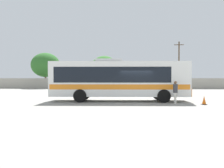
{
  "coord_description": "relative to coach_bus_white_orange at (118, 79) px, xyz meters",
  "views": [
    {
      "loc": [
        -0.78,
        -18.98,
        1.88
      ],
      "look_at": [
        -2.19,
        3.64,
        1.36
      ],
      "focal_mm": 37.35,
      "sensor_mm": 36.0,
      "label": 1
    }
  ],
  "objects": [
    {
      "name": "attendant_by_bus_door",
      "position": [
        4.38,
        -1.8,
        -0.91
      ],
      "size": [
        0.44,
        0.44,
        1.7
      ],
      "color": "silver",
      "rests_on": "ground_plane"
    },
    {
      "name": "parked_car_leftmost_white",
      "position": [
        -7.72,
        20.87,
        -1.09
      ],
      "size": [
        4.43,
        2.18,
        1.46
      ],
      "color": "silver",
      "rests_on": "ground_plane"
    },
    {
      "name": "utility_pole_near",
      "position": [
        10.8,
        26.08,
        2.8
      ],
      "size": [
        1.8,
        0.24,
        8.98
      ],
      "color": "#4C3823",
      "rests_on": "ground_plane"
    },
    {
      "name": "parked_car_third_silver",
      "position": [
        4.39,
        20.36,
        -1.09
      ],
      "size": [
        4.53,
        2.19,
        1.47
      ],
      "color": "#B7BABF",
      "rests_on": "ground_plane"
    },
    {
      "name": "coach_bus_white_orange",
      "position": [
        0.0,
        0.0,
        0.0
      ],
      "size": [
        11.35,
        3.02,
        3.5
      ],
      "color": "white",
      "rests_on": "ground_plane"
    },
    {
      "name": "roadside_tree_left",
      "position": [
        -15.47,
        26.34,
        2.74
      ],
      "size": [
        5.69,
        5.69,
        7.04
      ],
      "color": "brown",
      "rests_on": "ground_plane"
    },
    {
      "name": "ground_plane",
      "position": [
        1.52,
        9.57,
        -1.87
      ],
      "size": [
        300.0,
        300.0,
        0.0
      ],
      "primitive_type": "plane",
      "color": "gray"
    },
    {
      "name": "roadside_tree_midleft",
      "position": [
        -3.95,
        29.37,
        2.41
      ],
      "size": [
        5.55,
        5.55,
        6.64
      ],
      "color": "brown",
      "rests_on": "ground_plane"
    },
    {
      "name": "perimeter_wall",
      "position": [
        1.52,
        23.74,
        -0.89
      ],
      "size": [
        80.0,
        0.3,
        1.96
      ],
      "primitive_type": "cube",
      "color": "#9E998C",
      "rests_on": "ground_plane"
    },
    {
      "name": "traffic_cone_on_apron",
      "position": [
        6.34,
        -2.25,
        -1.56
      ],
      "size": [
        0.36,
        0.36,
        0.64
      ],
      "color": "black",
      "rests_on": "ground_plane"
    },
    {
      "name": "parked_car_second_black",
      "position": [
        -1.35,
        20.45,
        -1.08
      ],
      "size": [
        4.62,
        2.23,
        1.49
      ],
      "color": "black",
      "rests_on": "ground_plane"
    }
  ]
}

